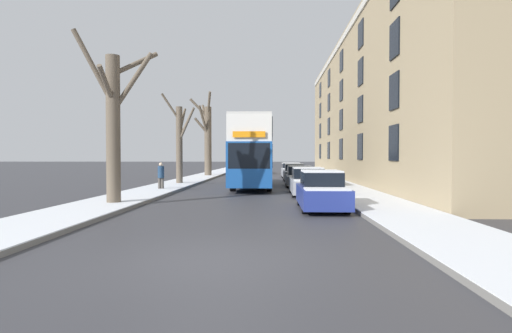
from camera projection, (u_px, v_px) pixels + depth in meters
The scene contains 15 objects.
ground_plane at pixel (211, 260), 7.70m from camera, with size 320.00×320.00×0.00m, color #38383D.
sidewalk_left at pixel (228, 169), 60.86m from camera, with size 2.78×130.00×0.16m.
sidewalk_right at pixel (301, 170), 60.42m from camera, with size 2.78×130.00×0.16m.
terrace_facade_right at pixel (397, 108), 32.76m from camera, with size 9.10×40.62×12.06m.
bare_tree_left_0 at pixel (114, 122), 16.10m from camera, with size 2.96×2.63×6.98m.
bare_tree_left_1 at pixel (180, 141), 28.09m from camera, with size 2.46×1.96×6.40m.
bare_tree_left_2 at pixel (207, 137), 39.97m from camera, with size 2.38×2.93×8.36m.
double_decker_bus at pixel (254, 150), 26.20m from camera, with size 2.48×10.68×4.39m.
parked_car_0 at pixel (322, 191), 15.13m from camera, with size 1.68×4.02×1.48m.
parked_car_1 at pixel (308, 182), 20.92m from camera, with size 1.79×4.41×1.45m.
parked_car_2 at pixel (300, 177), 27.01m from camera, with size 1.86×4.21×1.40m.
parked_car_3 at pixel (294, 173), 33.41m from camera, with size 1.80×4.48×1.43m.
parked_car_4 at pixel (291, 171), 38.65m from camera, with size 1.87×4.16×1.44m.
oncoming_van at pixel (240, 163), 45.78m from camera, with size 2.08×5.26×2.47m.
pedestrian_left_sidewalk at pixel (161, 175), 23.06m from camera, with size 0.36×0.36×1.67m.
Camera 1 is at (1.17, -7.61, 1.99)m, focal length 28.00 mm.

